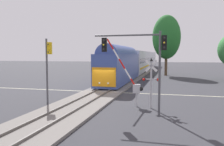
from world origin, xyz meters
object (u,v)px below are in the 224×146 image
(commuter_train, at_px, (139,61))
(crossing_signal_mast, at_px, (151,78))
(traffic_signal_median, at_px, (48,60))
(traffic_signal_near_right, at_px, (140,52))
(crossing_gate_near, at_px, (134,83))
(elm_centre_background, at_px, (166,37))

(commuter_train, relative_size, crossing_signal_mast, 15.73)
(crossing_signal_mast, bearing_deg, traffic_signal_median, -176.45)
(traffic_signal_near_right, distance_m, traffic_signal_median, 8.06)
(crossing_gate_near, bearing_deg, elm_centre_background, 86.52)
(elm_centre_background, bearing_deg, crossing_gate_near, -93.48)
(traffic_signal_median, xyz_separation_m, elm_centre_background, (8.88, 30.25, 3.92))
(crossing_gate_near, bearing_deg, commuter_train, 97.09)
(traffic_signal_near_right, bearing_deg, commuter_train, 97.89)
(commuter_train, xyz_separation_m, traffic_signal_near_right, (5.16, -37.24, 1.63))
(elm_centre_background, bearing_deg, commuter_train, 137.74)
(crossing_signal_mast, relative_size, traffic_signal_median, 0.71)
(crossing_signal_mast, xyz_separation_m, traffic_signal_median, (-8.49, -0.53, 1.30))
(crossing_gate_near, bearing_deg, traffic_signal_near_right, -70.42)
(crossing_signal_mast, height_order, traffic_signal_median, traffic_signal_median)
(traffic_signal_near_right, bearing_deg, crossing_gate_near, 109.58)
(crossing_signal_mast, distance_m, traffic_signal_near_right, 2.84)
(traffic_signal_median, relative_size, elm_centre_background, 0.46)
(commuter_train, distance_m, crossing_signal_mast, 35.77)
(commuter_train, height_order, crossing_gate_near, commuter_train)
(traffic_signal_near_right, xyz_separation_m, elm_centre_background, (0.97, 31.67, 3.23))
(crossing_signal_mast, bearing_deg, elm_centre_background, 89.26)
(crossing_gate_near, height_order, traffic_signal_near_right, traffic_signal_near_right)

